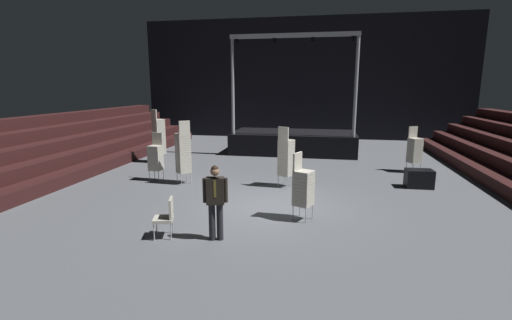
{
  "coord_description": "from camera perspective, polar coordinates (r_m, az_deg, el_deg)",
  "views": [
    {
      "loc": [
        1.6,
        -10.11,
        3.47
      ],
      "look_at": [
        -0.31,
        -0.09,
        1.4
      ],
      "focal_mm": 25.36,
      "sensor_mm": 36.0,
      "label": 1
    }
  ],
  "objects": [
    {
      "name": "bleacher_bank_left",
      "position": [
        15.62,
        -32.81,
        0.99
      ],
      "size": [
        3.75,
        24.0,
        2.25
      ],
      "rotation": [
        0.0,
        0.0,
        1.57
      ],
      "color": "black",
      "rests_on": "ground_plane"
    },
    {
      "name": "chair_stack_front_right",
      "position": [
        14.01,
        -15.55,
        0.48
      ],
      "size": [
        0.46,
        0.46,
        1.79
      ],
      "rotation": [
        0.0,
        0.0,
        3.08
      ],
      "color": "#B2B5BA",
      "rests_on": "ground_plane"
    },
    {
      "name": "loose_chair_near_man",
      "position": [
        8.76,
        -14.01,
        -8.47
      ],
      "size": [
        0.55,
        0.55,
        0.95
      ],
      "rotation": [
        0.0,
        0.0,
        1.86
      ],
      "color": "#B2B5BA",
      "rests_on": "ground_plane"
    },
    {
      "name": "arena_end_wall",
      "position": [
        25.17,
        7.29,
        12.58
      ],
      "size": [
        22.0,
        0.3,
        8.0
      ],
      "primitive_type": "cube",
      "color": "black",
      "rests_on": "ground_plane"
    },
    {
      "name": "chair_stack_front_left",
      "position": [
        16.19,
        23.74,
        1.51
      ],
      "size": [
        0.59,
        0.59,
        1.88
      ],
      "rotation": [
        0.0,
        0.0,
        3.61
      ],
      "color": "#B2B5BA",
      "rests_on": "ground_plane"
    },
    {
      "name": "ground_plane",
      "position": [
        10.82,
        1.7,
        -7.51
      ],
      "size": [
        22.0,
        30.0,
        0.1
      ],
      "primitive_type": "cube",
      "color": "#515459"
    },
    {
      "name": "man_with_tie",
      "position": [
        8.26,
        -6.42,
        -6.02
      ],
      "size": [
        0.57,
        0.31,
        1.76
      ],
      "rotation": [
        0.0,
        0.0,
        3.37
      ],
      "color": "black",
      "rests_on": "ground_plane"
    },
    {
      "name": "chair_stack_mid_right",
      "position": [
        9.56,
        7.44,
        -4.21
      ],
      "size": [
        0.59,
        0.59,
        1.79
      ],
      "rotation": [
        0.0,
        0.0,
        4.27
      ],
      "color": "#B2B5BA",
      "rests_on": "ground_plane"
    },
    {
      "name": "chair_stack_mid_left",
      "position": [
        13.3,
        -11.42,
        1.2
      ],
      "size": [
        0.62,
        0.62,
        2.31
      ],
      "rotation": [
        0.0,
        0.0,
        0.8
      ],
      "color": "#B2B5BA",
      "rests_on": "ground_plane"
    },
    {
      "name": "chair_stack_mid_centre",
      "position": [
        12.67,
        4.76,
        0.5
      ],
      "size": [
        0.59,
        0.59,
        2.14
      ],
      "rotation": [
        0.0,
        0.0,
        5.8
      ],
      "color": "#B2B5BA",
      "rests_on": "ground_plane"
    },
    {
      "name": "chair_stack_rear_left",
      "position": [
        17.32,
        -15.08,
        3.66
      ],
      "size": [
        0.61,
        0.61,
        2.48
      ],
      "rotation": [
        0.0,
        0.0,
        5.7
      ],
      "color": "#B2B5BA",
      "rests_on": "ground_plane"
    },
    {
      "name": "equipment_road_case",
      "position": [
        13.88,
        24.32,
        -2.69
      ],
      "size": [
        0.92,
        0.63,
        0.64
      ],
      "primitive_type": "cube",
      "rotation": [
        0.0,
        0.0,
        0.03
      ],
      "color": "black",
      "rests_on": "ground_plane"
    },
    {
      "name": "stage_riser",
      "position": [
        19.56,
        5.97,
        3.07
      ],
      "size": [
        6.48,
        3.34,
        5.96
      ],
      "color": "black",
      "rests_on": "ground_plane"
    }
  ]
}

